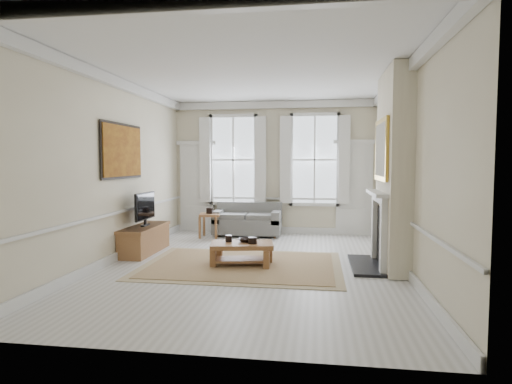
% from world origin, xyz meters
% --- Properties ---
extents(floor, '(7.20, 7.20, 0.00)m').
position_xyz_m(floor, '(0.00, 0.00, 0.00)').
color(floor, '#B7B5AD').
rests_on(floor, ground).
extents(ceiling, '(7.20, 7.20, 0.00)m').
position_xyz_m(ceiling, '(0.00, 0.00, 3.40)').
color(ceiling, white).
rests_on(ceiling, back_wall).
extents(back_wall, '(5.20, 0.00, 5.20)m').
position_xyz_m(back_wall, '(0.00, 3.60, 1.70)').
color(back_wall, beige).
rests_on(back_wall, floor).
extents(left_wall, '(0.00, 7.20, 7.20)m').
position_xyz_m(left_wall, '(-2.60, 0.00, 1.70)').
color(left_wall, beige).
rests_on(left_wall, floor).
extents(right_wall, '(0.00, 7.20, 7.20)m').
position_xyz_m(right_wall, '(2.60, 0.00, 1.70)').
color(right_wall, beige).
rests_on(right_wall, floor).
extents(window_left, '(1.26, 0.20, 2.20)m').
position_xyz_m(window_left, '(-1.05, 3.55, 1.90)').
color(window_left, '#B2BCC6').
rests_on(window_left, back_wall).
extents(window_right, '(1.26, 0.20, 2.20)m').
position_xyz_m(window_right, '(1.05, 3.55, 1.90)').
color(window_right, '#B2BCC6').
rests_on(window_right, back_wall).
extents(door_left, '(0.90, 0.08, 2.30)m').
position_xyz_m(door_left, '(-2.05, 3.56, 1.15)').
color(door_left, silver).
rests_on(door_left, floor).
extents(door_right, '(0.90, 0.08, 2.30)m').
position_xyz_m(door_right, '(2.05, 3.56, 1.15)').
color(door_right, silver).
rests_on(door_right, floor).
extents(painting, '(0.05, 1.66, 1.06)m').
position_xyz_m(painting, '(-2.56, 0.30, 2.05)').
color(painting, '#AD721D').
rests_on(painting, left_wall).
extents(chimney_breast, '(0.35, 1.70, 3.38)m').
position_xyz_m(chimney_breast, '(2.43, 0.20, 1.70)').
color(chimney_breast, beige).
rests_on(chimney_breast, floor).
extents(hearth, '(0.55, 1.50, 0.05)m').
position_xyz_m(hearth, '(2.00, 0.20, 0.03)').
color(hearth, black).
rests_on(hearth, floor).
extents(fireplace, '(0.21, 1.45, 1.33)m').
position_xyz_m(fireplace, '(2.20, 0.20, 0.73)').
color(fireplace, silver).
rests_on(fireplace, floor).
extents(mirror, '(0.06, 1.26, 1.06)m').
position_xyz_m(mirror, '(2.21, 0.20, 2.05)').
color(mirror, gold).
rests_on(mirror, chimney_breast).
extents(sofa, '(1.67, 0.81, 0.82)m').
position_xyz_m(sofa, '(-0.60, 3.11, 0.35)').
color(sofa, '#5E5E5C').
rests_on(sofa, floor).
extents(side_table, '(0.55, 0.55, 0.59)m').
position_xyz_m(side_table, '(-1.47, 2.67, 0.48)').
color(side_table, brown).
rests_on(side_table, floor).
extents(rug, '(3.50, 2.60, 0.02)m').
position_xyz_m(rug, '(-0.19, -0.04, 0.01)').
color(rug, olive).
rests_on(rug, floor).
extents(coffee_table, '(1.19, 0.81, 0.41)m').
position_xyz_m(coffee_table, '(-0.19, -0.04, 0.33)').
color(coffee_table, brown).
rests_on(coffee_table, rug).
extents(ceramic_pot_a, '(0.12, 0.12, 0.12)m').
position_xyz_m(ceramic_pot_a, '(-0.44, 0.01, 0.47)').
color(ceramic_pot_a, black).
rests_on(ceramic_pot_a, coffee_table).
extents(ceramic_pot_b, '(0.16, 0.16, 0.11)m').
position_xyz_m(ceramic_pot_b, '(0.01, -0.09, 0.47)').
color(ceramic_pot_b, black).
rests_on(ceramic_pot_b, coffee_table).
extents(bowl, '(0.30, 0.30, 0.07)m').
position_xyz_m(bowl, '(-0.14, 0.06, 0.44)').
color(bowl, black).
rests_on(bowl, coffee_table).
extents(tv_stand, '(0.49, 1.54, 0.55)m').
position_xyz_m(tv_stand, '(-2.34, 0.75, 0.27)').
color(tv_stand, brown).
rests_on(tv_stand, floor).
extents(tv, '(0.08, 0.90, 0.68)m').
position_xyz_m(tv, '(-2.32, 0.75, 0.94)').
color(tv, black).
rests_on(tv, tv_stand).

